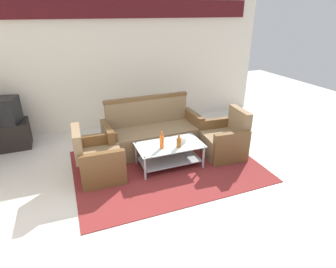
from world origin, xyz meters
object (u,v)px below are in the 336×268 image
object	(u,v)px
bottle_orange	(162,142)
bottle_brown	(179,142)
cup	(184,140)
armchair_left	(99,161)
armchair_right	(224,141)
television	(0,111)
tv_stand	(7,136)
coffee_table	(169,152)
couch	(152,133)

from	to	relation	value
bottle_orange	bottle_brown	bearing A→B (deg)	-13.00
cup	armchair_left	bearing A→B (deg)	174.79
armchair_right	television	size ratio (longest dim) A/B	1.24
bottle_orange	television	xyz separation A→B (m)	(-2.48, 1.84, 0.24)
cup	tv_stand	distance (m)	3.40
coffee_table	television	world-z (taller)	television
couch	armchair_right	bearing A→B (deg)	146.41
armchair_left	tv_stand	size ratio (longest dim) A/B	1.06
armchair_right	cup	distance (m)	0.85
armchair_right	cup	bearing A→B (deg)	97.02
armchair_left	cup	xyz separation A→B (m)	(1.40, -0.13, 0.17)
bottle_orange	coffee_table	bearing A→B (deg)	23.68
television	armchair_left	bearing A→B (deg)	145.51
couch	television	xyz separation A→B (m)	(-2.58, 1.03, 0.44)
bottle_orange	television	size ratio (longest dim) A/B	0.43
couch	armchair_right	xyz separation A→B (m)	(1.13, -0.72, -0.03)
bottle_brown	bottle_orange	xyz separation A→B (m)	(-0.27, 0.06, 0.03)
armchair_right	couch	bearing A→B (deg)	61.93
bottle_brown	tv_stand	distance (m)	3.35
bottle_brown	bottle_orange	size ratio (longest dim) A/B	0.74
couch	armchair_left	world-z (taller)	couch
armchair_right	television	distance (m)	4.14
armchair_left	bottle_orange	world-z (taller)	armchair_left
armchair_right	armchair_left	bearing A→B (deg)	91.99
tv_stand	television	xyz separation A→B (m)	(0.00, 0.00, 0.50)
armchair_left	bottle_orange	size ratio (longest dim) A/B	2.85
couch	tv_stand	world-z (taller)	couch
armchair_left	cup	distance (m)	1.42
armchair_left	tv_stand	bearing A→B (deg)	-136.27
bottle_orange	tv_stand	distance (m)	3.10
coffee_table	television	xyz separation A→B (m)	(-2.65, 1.77, 0.49)
coffee_table	bottle_brown	world-z (taller)	bottle_brown
couch	cup	xyz separation A→B (m)	(0.31, -0.76, 0.14)
coffee_table	cup	xyz separation A→B (m)	(0.24, -0.02, 0.19)
armchair_left	armchair_right	distance (m)	2.23
bottle_brown	bottle_orange	distance (m)	0.28
couch	coffee_table	distance (m)	0.74
armchair_left	bottle_orange	bearing A→B (deg)	81.53
tv_stand	television	distance (m)	0.50
armchair_left	bottle_brown	size ratio (longest dim) A/B	3.83
armchair_left	bottle_brown	world-z (taller)	armchair_left
armchair_left	bottle_brown	bearing A→B (deg)	80.93
bottle_brown	cup	size ratio (longest dim) A/B	2.22
armchair_left	couch	bearing A→B (deg)	121.69
cup	television	bearing A→B (deg)	148.26
couch	bottle_brown	distance (m)	0.91
bottle_brown	tv_stand	xyz separation A→B (m)	(-2.75, 1.90, -0.23)
television	armchair_right	bearing A→B (deg)	168.48
armchair_right	coffee_table	distance (m)	1.07
armchair_right	coffee_table	bearing A→B (deg)	95.24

